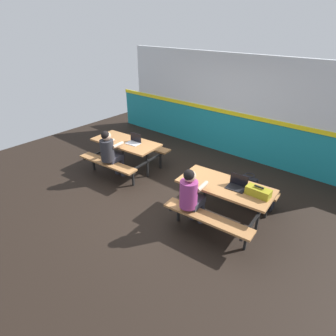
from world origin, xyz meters
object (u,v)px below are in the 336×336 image
object	(u,v)px
backpack_dark	(266,198)
student_nearer	(110,151)
toolbox_grey	(258,192)
laptop_dark	(237,185)
picnic_table_left	(126,148)
tote_bag_bright	(248,185)
picnic_table_right	(225,193)
student_further	(191,194)
laptop_silver	(134,141)

from	to	relation	value
backpack_dark	student_nearer	bearing A→B (deg)	-159.63
toolbox_grey	backpack_dark	xyz separation A→B (m)	(-0.10, 0.82, -0.60)
student_nearer	laptop_dark	world-z (taller)	student_nearer
picnic_table_left	tote_bag_bright	xyz separation A→B (m)	(2.77, 0.93, -0.38)
student_nearer	laptop_dark	bearing A→B (deg)	7.39
picnic_table_right	tote_bag_bright	size ratio (longest dim) A/B	3.96
picnic_table_left	backpack_dark	xyz separation A→B (m)	(3.29, 0.64, -0.36)
student_further	backpack_dark	world-z (taller)	student_further
picnic_table_left	tote_bag_bright	bearing A→B (deg)	18.50
picnic_table_left	backpack_dark	distance (m)	3.37
picnic_table_left	student_further	xyz separation A→B (m)	(2.50, -0.81, 0.13)
backpack_dark	toolbox_grey	bearing A→B (deg)	-82.79
toolbox_grey	laptop_dark	bearing A→B (deg)	179.09
student_nearer	backpack_dark	distance (m)	3.45
picnic_table_right	student_nearer	bearing A→B (deg)	-173.20
student_further	backpack_dark	bearing A→B (deg)	61.36
picnic_table_left	picnic_table_right	world-z (taller)	same
laptop_silver	tote_bag_bright	size ratio (longest dim) A/B	0.78
student_nearer	laptop_dark	size ratio (longest dim) A/B	3.58
student_nearer	toolbox_grey	xyz separation A→B (m)	(3.30, 0.37, 0.10)
picnic_table_right	tote_bag_bright	distance (m)	1.21
student_further	tote_bag_bright	distance (m)	1.83
picnic_table_right	toolbox_grey	bearing A→B (deg)	4.66
student_nearer	toolbox_grey	world-z (taller)	student_nearer
student_further	laptop_dark	xyz separation A→B (m)	(0.51, 0.64, 0.08)
backpack_dark	tote_bag_bright	bearing A→B (deg)	150.81
picnic_table_right	backpack_dark	world-z (taller)	picnic_table_right
picnic_table_left	laptop_silver	xyz separation A→B (m)	(0.23, 0.06, 0.21)
picnic_table_left	tote_bag_bright	world-z (taller)	picnic_table_left
laptop_silver	toolbox_grey	world-z (taller)	laptop_silver
backpack_dark	student_further	bearing A→B (deg)	-118.64
student_further	backpack_dark	xyz separation A→B (m)	(0.79, 1.45, -0.49)
student_further	tote_bag_bright	size ratio (longest dim) A/B	2.81
student_further	tote_bag_bright	bearing A→B (deg)	81.12
tote_bag_bright	student_nearer	bearing A→B (deg)	-151.12
laptop_dark	backpack_dark	size ratio (longest dim) A/B	0.77
laptop_dark	toolbox_grey	bearing A→B (deg)	-0.91
student_further	backpack_dark	size ratio (longest dim) A/B	2.74
toolbox_grey	tote_bag_bright	xyz separation A→B (m)	(-0.62, 1.11, -0.62)
laptop_dark	tote_bag_bright	world-z (taller)	laptop_dark
laptop_dark	tote_bag_bright	distance (m)	1.27
student_further	toolbox_grey	size ratio (longest dim) A/B	3.02
tote_bag_bright	student_further	bearing A→B (deg)	-98.88
laptop_dark	picnic_table_right	bearing A→B (deg)	-164.27
laptop_dark	tote_bag_bright	bearing A→B (deg)	102.17
picnic_table_left	toolbox_grey	size ratio (longest dim) A/B	4.26
student_nearer	laptop_dark	distance (m)	2.94
tote_bag_bright	laptop_dark	bearing A→B (deg)	-77.83
laptop_silver	tote_bag_bright	distance (m)	2.75
backpack_dark	tote_bag_bright	xyz separation A→B (m)	(-0.52, 0.29, -0.02)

